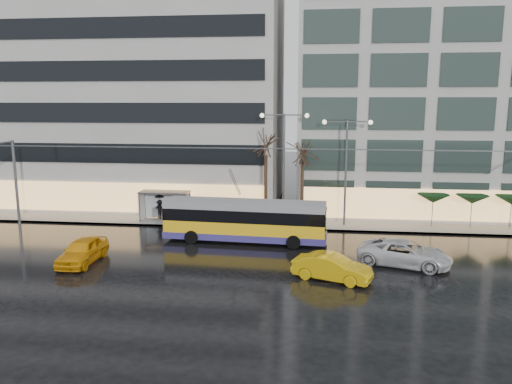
% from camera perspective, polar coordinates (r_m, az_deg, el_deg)
% --- Properties ---
extents(ground, '(140.00, 140.00, 0.00)m').
position_cam_1_polar(ground, '(31.59, -1.77, -8.44)').
color(ground, black).
rests_on(ground, ground).
extents(sidewalk, '(80.00, 10.00, 0.15)m').
position_cam_1_polar(sidewalk, '(44.79, 3.39, -2.64)').
color(sidewalk, gray).
rests_on(sidewalk, ground).
extents(kerb, '(80.00, 0.10, 0.15)m').
position_cam_1_polar(kerb, '(40.00, 2.98, -4.25)').
color(kerb, slate).
rests_on(kerb, ground).
extents(building_left, '(34.00, 14.00, 22.00)m').
position_cam_1_polar(building_left, '(52.67, -16.47, 11.07)').
color(building_left, '#A4A19D').
rests_on(building_left, sidewalk).
extents(building_right, '(32.00, 14.00, 25.00)m').
position_cam_1_polar(building_right, '(50.75, 23.93, 12.34)').
color(building_right, '#A4A19D').
rests_on(building_right, sidewalk).
extents(trolleybus, '(11.90, 4.91, 5.46)m').
position_cam_1_polar(trolleybus, '(36.40, -1.28, -3.45)').
color(trolleybus, yellow).
rests_on(trolleybus, ground).
extents(catenary, '(42.24, 5.12, 7.00)m').
position_cam_1_polar(catenary, '(38.12, 1.43, 1.45)').
color(catenary, '#595B60').
rests_on(catenary, ground).
extents(bus_shelter, '(4.20, 1.60, 2.51)m').
position_cam_1_polar(bus_shelter, '(43.03, -10.79, -0.79)').
color(bus_shelter, '#595B60').
rests_on(bus_shelter, sidewalk).
extents(street_lamp_near, '(3.96, 0.36, 9.03)m').
position_cam_1_polar(street_lamp_near, '(40.65, 3.22, 4.48)').
color(street_lamp_near, '#595B60').
rests_on(street_lamp_near, sidewalk).
extents(street_lamp_far, '(3.96, 0.36, 8.53)m').
position_cam_1_polar(street_lamp_far, '(40.69, 10.27, 3.94)').
color(street_lamp_far, '#595B60').
rests_on(street_lamp_far, sidewalk).
extents(tree_a, '(3.20, 3.20, 8.40)m').
position_cam_1_polar(tree_a, '(40.86, 1.14, 6.07)').
color(tree_a, black).
rests_on(tree_a, sidewalk).
extents(tree_b, '(3.20, 3.20, 7.70)m').
position_cam_1_polar(tree_b, '(40.94, 5.36, 5.06)').
color(tree_b, black).
rests_on(tree_b, sidewalk).
extents(parasol_a, '(2.50, 2.50, 2.65)m').
position_cam_1_polar(parasol_a, '(42.40, 19.59, -0.71)').
color(parasol_a, '#595B60').
rests_on(parasol_a, sidewalk).
extents(parasol_b, '(2.50, 2.50, 2.65)m').
position_cam_1_polar(parasol_b, '(43.17, 23.47, -0.79)').
color(parasol_b, '#595B60').
rests_on(parasol_b, sidewalk).
extents(parasol_c, '(2.50, 2.50, 2.65)m').
position_cam_1_polar(parasol_c, '(44.14, 27.20, -0.85)').
color(parasol_c, '#595B60').
rests_on(parasol_c, sidewalk).
extents(taxi_a, '(1.92, 4.70, 1.60)m').
position_cam_1_polar(taxi_a, '(33.76, -19.21, -6.36)').
color(taxi_a, orange).
rests_on(taxi_a, ground).
extents(taxi_b, '(4.81, 3.05, 1.50)m').
position_cam_1_polar(taxi_b, '(29.34, 8.68, -8.52)').
color(taxi_b, '#EAB30C').
rests_on(taxi_b, ground).
extents(sedan_silver, '(6.27, 4.26, 1.59)m').
position_cam_1_polar(sedan_silver, '(32.78, 16.60, -6.71)').
color(sedan_silver, silver).
rests_on(sedan_silver, ground).
extents(pedestrian_a, '(1.28, 1.29, 2.19)m').
position_cam_1_polar(pedestrian_a, '(41.60, -6.13, -1.50)').
color(pedestrian_a, black).
rests_on(pedestrian_a, sidewalk).
extents(pedestrian_b, '(1.04, 0.98, 1.70)m').
position_cam_1_polar(pedestrian_b, '(43.05, -5.59, -1.95)').
color(pedestrian_b, black).
rests_on(pedestrian_b, sidewalk).
extents(pedestrian_c, '(1.18, 1.02, 2.11)m').
position_cam_1_polar(pedestrian_c, '(43.70, -10.93, -1.55)').
color(pedestrian_c, black).
rests_on(pedestrian_c, sidewalk).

